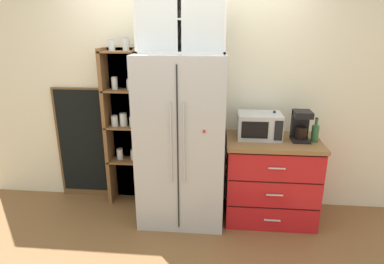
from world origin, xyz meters
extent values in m
plane|color=brown|center=(0.00, 0.00, 0.00)|extent=(10.59, 10.59, 0.00)
cube|color=silver|center=(0.00, 0.40, 1.27)|extent=(4.90, 0.10, 2.55)
cube|color=#B7BABF|center=(0.00, 0.00, 0.88)|extent=(0.87, 0.70, 1.75)
cube|color=black|center=(0.00, -0.36, 0.88)|extent=(0.01, 0.01, 1.61)
cylinder|color=#B7BABF|center=(-0.06, -0.37, 0.96)|extent=(0.02, 0.02, 0.79)
cylinder|color=#B7BABF|center=(0.06, -0.37, 0.96)|extent=(0.02, 0.02, 0.79)
cube|color=red|center=(0.24, -0.36, 1.09)|extent=(0.02, 0.01, 0.02)
cube|color=brown|center=(-0.68, 0.37, 0.89)|extent=(0.46, 0.04, 1.78)
cube|color=brown|center=(-0.88, 0.24, 0.89)|extent=(0.04, 0.23, 1.78)
cube|color=brown|center=(-0.49, 0.24, 0.89)|extent=(0.04, 0.23, 1.78)
cube|color=brown|center=(-0.68, 0.24, 0.52)|extent=(0.40, 0.23, 0.02)
cylinder|color=silver|center=(-0.76, 0.25, 0.58)|extent=(0.07, 0.07, 0.11)
cylinder|color=#B77A38|center=(-0.76, 0.25, 0.57)|extent=(0.06, 0.06, 0.08)
cylinder|color=#B2B2B7|center=(-0.76, 0.25, 0.65)|extent=(0.07, 0.07, 0.01)
cylinder|color=silver|center=(-0.60, 0.25, 0.58)|extent=(0.07, 0.07, 0.11)
cylinder|color=#E0C67F|center=(-0.60, 0.25, 0.56)|extent=(0.06, 0.06, 0.07)
cylinder|color=#B2B2B7|center=(-0.60, 0.25, 0.64)|extent=(0.07, 0.07, 0.01)
cube|color=brown|center=(-0.68, 0.24, 0.93)|extent=(0.40, 0.23, 0.02)
cylinder|color=silver|center=(-0.78, 0.22, 0.99)|extent=(0.07, 0.07, 0.11)
cylinder|color=white|center=(-0.78, 0.22, 0.97)|extent=(0.06, 0.06, 0.08)
cylinder|color=#B2B2B7|center=(-0.78, 0.22, 1.05)|extent=(0.07, 0.07, 0.01)
cylinder|color=silver|center=(-0.69, 0.24, 1.00)|extent=(0.08, 0.08, 0.14)
cylinder|color=white|center=(-0.69, 0.24, 0.98)|extent=(0.07, 0.07, 0.09)
cylinder|color=#B2B2B7|center=(-0.69, 0.24, 1.08)|extent=(0.08, 0.08, 0.01)
cylinder|color=silver|center=(-0.58, 0.22, 0.99)|extent=(0.08, 0.08, 0.10)
cylinder|color=#2D2D2D|center=(-0.58, 0.22, 0.97)|extent=(0.07, 0.07, 0.07)
cylinder|color=#B2B2B7|center=(-0.58, 0.22, 1.04)|extent=(0.07, 0.07, 0.01)
cube|color=brown|center=(-0.68, 0.24, 1.33)|extent=(0.40, 0.23, 0.02)
cylinder|color=silver|center=(-0.76, 0.25, 1.41)|extent=(0.07, 0.07, 0.13)
cylinder|color=beige|center=(-0.76, 0.25, 1.39)|extent=(0.06, 0.06, 0.09)
cylinder|color=#B2B2B7|center=(-0.76, 0.25, 1.47)|extent=(0.06, 0.06, 0.01)
cylinder|color=silver|center=(-0.60, 0.25, 1.39)|extent=(0.07, 0.07, 0.10)
cylinder|color=#CCB78C|center=(-0.60, 0.25, 1.38)|extent=(0.06, 0.06, 0.07)
cylinder|color=#B2B2B7|center=(-0.60, 0.25, 1.45)|extent=(0.07, 0.07, 0.01)
cube|color=brown|center=(-0.68, 0.24, 1.74)|extent=(0.40, 0.23, 0.02)
cylinder|color=silver|center=(-0.76, 0.24, 1.80)|extent=(0.07, 0.07, 0.11)
cylinder|color=#382316|center=(-0.76, 0.24, 1.79)|extent=(0.06, 0.06, 0.07)
cylinder|color=#B2B2B7|center=(-0.76, 0.24, 1.86)|extent=(0.06, 0.06, 0.01)
cylinder|color=silver|center=(-0.61, 0.25, 1.81)|extent=(0.07, 0.07, 0.12)
cylinder|color=brown|center=(-0.61, 0.25, 1.79)|extent=(0.06, 0.06, 0.08)
cylinder|color=#B2B2B7|center=(-0.61, 0.25, 1.88)|extent=(0.07, 0.07, 0.01)
cube|color=red|center=(0.93, 0.05, 0.43)|extent=(0.92, 0.60, 0.85)
cube|color=olive|center=(0.93, 0.05, 0.87)|extent=(0.95, 0.63, 0.04)
cube|color=black|center=(0.93, -0.26, 0.27)|extent=(0.90, 0.00, 0.01)
cube|color=silver|center=(0.93, -0.27, 0.14)|extent=(0.16, 0.01, 0.01)
cube|color=black|center=(0.93, -0.26, 0.56)|extent=(0.90, 0.00, 0.01)
cube|color=silver|center=(0.93, -0.27, 0.43)|extent=(0.16, 0.01, 0.01)
cube|color=black|center=(0.93, -0.26, 0.84)|extent=(0.90, 0.00, 0.01)
cube|color=silver|center=(0.93, -0.27, 0.71)|extent=(0.16, 0.01, 0.01)
cube|color=#B7BABF|center=(0.79, 0.10, 1.02)|extent=(0.44, 0.32, 0.26)
cube|color=black|center=(0.73, -0.07, 1.02)|extent=(0.26, 0.01, 0.17)
cube|color=black|center=(0.96, -0.07, 1.02)|extent=(0.08, 0.01, 0.20)
cube|color=black|center=(1.19, 0.03, 0.91)|extent=(0.17, 0.20, 0.03)
cube|color=black|center=(1.19, 0.10, 1.04)|extent=(0.17, 0.06, 0.30)
cube|color=black|center=(1.19, 0.03, 1.17)|extent=(0.17, 0.20, 0.06)
cylinder|color=black|center=(1.19, 0.02, 0.98)|extent=(0.11, 0.11, 0.12)
cylinder|color=silver|center=(0.93, 0.10, 0.94)|extent=(0.07, 0.07, 0.09)
torus|color=silver|center=(0.98, 0.10, 0.94)|extent=(0.05, 0.01, 0.05)
cylinder|color=#285B33|center=(1.33, 0.03, 0.97)|extent=(0.07, 0.07, 0.16)
cone|color=#285B33|center=(1.33, 0.03, 1.06)|extent=(0.07, 0.07, 0.04)
cylinder|color=#285B33|center=(1.33, 0.03, 1.09)|extent=(0.03, 0.03, 0.07)
cylinder|color=black|center=(1.33, 0.03, 1.13)|extent=(0.03, 0.03, 0.01)
cylinder|color=navy|center=(0.93, 0.13, 0.99)|extent=(0.06, 0.06, 0.20)
cone|color=navy|center=(0.93, 0.13, 1.09)|extent=(0.06, 0.06, 0.04)
cylinder|color=navy|center=(0.93, 0.13, 1.12)|extent=(0.03, 0.03, 0.07)
cylinder|color=black|center=(0.93, 0.13, 1.16)|extent=(0.03, 0.03, 0.01)
cube|color=silver|center=(0.00, 0.17, 2.05)|extent=(0.83, 0.02, 0.60)
cube|color=silver|center=(0.00, 0.02, 1.76)|extent=(0.83, 0.32, 0.02)
cube|color=silver|center=(-0.41, 0.02, 2.05)|extent=(0.02, 0.32, 0.60)
cube|color=silver|center=(0.41, 0.02, 2.05)|extent=(0.02, 0.32, 0.60)
cube|color=silver|center=(0.00, 0.02, 2.05)|extent=(0.80, 0.30, 0.02)
cube|color=silver|center=(-0.21, -0.14, 2.05)|extent=(0.38, 0.01, 0.56)
cube|color=silver|center=(0.21, -0.14, 2.05)|extent=(0.38, 0.01, 0.56)
cylinder|color=silver|center=(-0.29, 0.02, 1.77)|extent=(0.05, 0.05, 0.00)
cylinder|color=silver|center=(-0.29, 0.02, 1.81)|extent=(0.01, 0.01, 0.07)
cone|color=silver|center=(-0.29, 0.02, 1.87)|extent=(0.06, 0.06, 0.05)
cylinder|color=silver|center=(0.00, 0.02, 1.77)|extent=(0.05, 0.05, 0.00)
cylinder|color=silver|center=(0.00, 0.02, 1.81)|extent=(0.01, 0.01, 0.07)
cone|color=silver|center=(0.00, 0.02, 1.87)|extent=(0.06, 0.06, 0.05)
cylinder|color=silver|center=(0.29, 0.02, 1.77)|extent=(0.05, 0.05, 0.00)
cylinder|color=silver|center=(0.29, 0.02, 1.81)|extent=(0.01, 0.01, 0.07)
cone|color=silver|center=(0.29, 0.02, 1.87)|extent=(0.06, 0.06, 0.05)
cylinder|color=white|center=(-0.25, 0.02, 2.09)|extent=(0.06, 0.06, 0.07)
cylinder|color=white|center=(0.00, 0.02, 2.09)|extent=(0.06, 0.06, 0.07)
cylinder|color=white|center=(0.25, 0.02, 2.09)|extent=(0.06, 0.06, 0.07)
cube|color=brown|center=(-1.24, 0.33, 0.67)|extent=(0.60, 0.04, 1.34)
cube|color=black|center=(-1.24, 0.31, 0.70)|extent=(0.54, 0.01, 1.24)
camera|label=1|loc=(0.39, -3.13, 1.97)|focal=30.20mm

